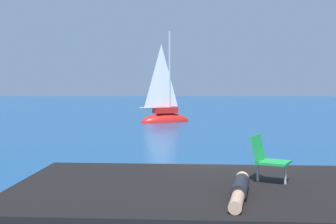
# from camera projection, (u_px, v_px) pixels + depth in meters

# --- Properties ---
(ground_plane) EXTENTS (160.00, 160.00, 0.00)m
(ground_plane) POSITION_uv_depth(u_px,v_px,m) (221.00, 193.00, 11.27)
(ground_plane) COLOR navy
(shore_ledge) EXTENTS (6.19, 4.29, 1.02)m
(shore_ledge) POSITION_uv_depth(u_px,v_px,m) (193.00, 215.00, 7.63)
(shore_ledge) COLOR black
(shore_ledge) RESTS_ON ground
(boulder_seaward) EXTENTS (1.09, 1.26, 0.81)m
(boulder_seaward) POSITION_uv_depth(u_px,v_px,m) (64.00, 210.00, 9.77)
(boulder_seaward) COLOR black
(boulder_seaward) RESTS_ON ground
(boulder_inland) EXTENTS (1.01, 1.16, 0.66)m
(boulder_inland) POSITION_uv_depth(u_px,v_px,m) (66.00, 213.00, 9.60)
(boulder_inland) COLOR black
(boulder_inland) RESTS_ON ground
(sailboat_near) EXTENTS (3.75, 2.67, 6.81)m
(sailboat_near) POSITION_uv_depth(u_px,v_px,m) (164.00, 117.00, 31.52)
(sailboat_near) COLOR red
(sailboat_near) RESTS_ON ground
(person_sunbather) EXTENTS (0.55, 1.74, 0.25)m
(person_sunbather) POSITION_uv_depth(u_px,v_px,m) (239.00, 189.00, 6.81)
(person_sunbather) COLOR black
(person_sunbather) RESTS_ON shore_ledge
(beach_chair) EXTENTS (0.75, 0.70, 0.80)m
(beach_chair) POSITION_uv_depth(u_px,v_px,m) (265.00, 156.00, 7.79)
(beach_chair) COLOR green
(beach_chair) RESTS_ON shore_ledge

